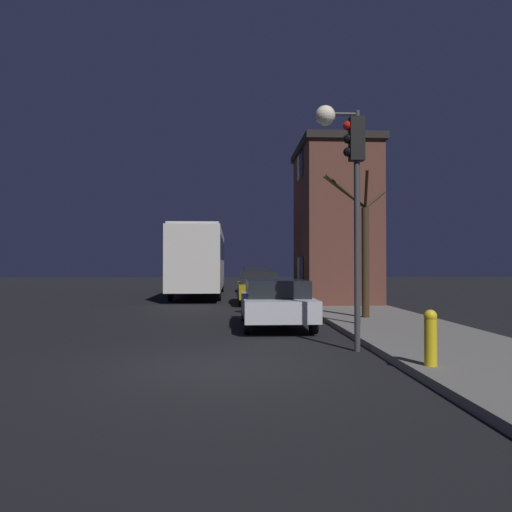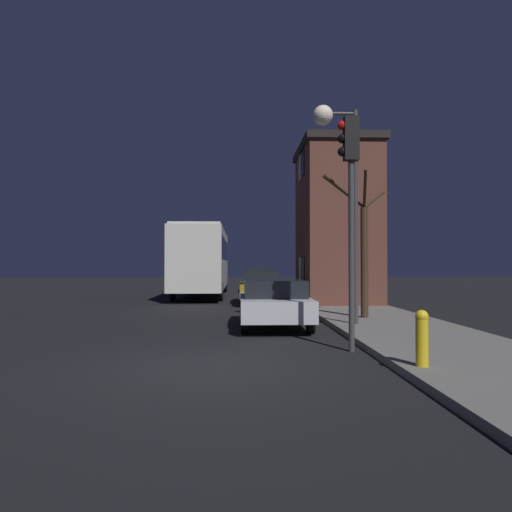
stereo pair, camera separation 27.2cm
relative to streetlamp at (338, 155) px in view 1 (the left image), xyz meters
name	(u,v)px [view 1 (the left image)]	position (x,y,z in m)	size (l,w,h in m)	color
ground_plane	(217,366)	(-3.21, -4.82, -4.80)	(120.00, 120.00, 0.00)	black
sidewalk	(483,359)	(1.58, -4.82, -4.73)	(3.37, 60.00, 0.14)	#605E59
brick_building	(335,223)	(1.63, 8.29, -1.18)	(3.31, 5.20, 6.93)	brown
streetlamp	(338,155)	(0.00, 0.00, 0.00)	(1.25, 0.56, 6.04)	#38383A
traffic_light	(355,184)	(-0.42, -3.54, -1.38)	(0.43, 0.24, 4.81)	#38383A
bare_tree	(363,247)	(1.12, 1.59, -2.48)	(2.18, 1.60, 4.49)	#382819
bus	(200,257)	(-4.72, 14.49, -2.60)	(2.53, 11.97, 3.71)	beige
car_near_lane	(276,302)	(-1.70, 0.50, -4.08)	(1.88, 4.43, 1.34)	#B7BABF
car_mid_lane	(258,287)	(-1.76, 8.92, -4.04)	(1.77, 4.71, 1.47)	olive
car_far_lane	(257,279)	(-1.35, 18.13, -3.98)	(1.82, 4.74, 1.60)	navy
fire_hydrant	(431,336)	(0.25, -5.72, -4.19)	(0.21, 0.21, 0.91)	gold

